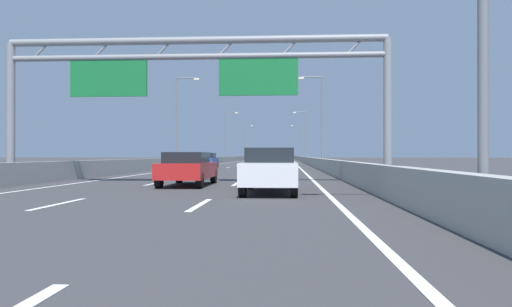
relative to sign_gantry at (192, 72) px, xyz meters
The scene contains 53 objects.
ground_plane 78.80m from the sign_gantry, 89.91° to the left, with size 260.00×260.00×0.00m, color #38383A.
lane_dash_left_1 10.21m from the sign_gantry, 100.76° to the right, with size 0.16×3.00×0.01m, color white.
lane_dash_left_2 5.11m from the sign_gantry, behind, with size 0.16×3.00×0.01m, color white.
lane_dash_left_3 10.48m from the sign_gantry, 100.40° to the left, with size 0.16×3.00×0.01m, color white.
lane_dash_left_4 18.86m from the sign_gantry, 95.29° to the left, with size 0.16×3.00×0.01m, color white.
lane_dash_left_5 27.63m from the sign_gantry, 93.54° to the left, with size 0.16×3.00×0.01m, color white.
lane_dash_left_6 36.51m from the sign_gantry, 92.66° to the left, with size 0.16×3.00×0.01m, color white.
lane_dash_left_7 45.44m from the sign_gantry, 92.13° to the left, with size 0.16×3.00×0.01m, color white.
lane_dash_left_8 54.40m from the sign_gantry, 91.78° to the left, with size 0.16×3.00×0.01m, color white.
lane_dash_left_9 63.36m from the sign_gantry, 91.52° to the left, with size 0.16×3.00×0.01m, color white.
lane_dash_left_10 72.34m from the sign_gantry, 91.33° to the left, with size 0.16×3.00×0.01m, color white.
lane_dash_left_11 81.32m from the sign_gantry, 91.19° to the left, with size 0.16×3.00×0.01m, color white.
lane_dash_left_12 90.30m from the sign_gantry, 91.07° to the left, with size 0.16×3.00×0.01m, color white.
lane_dash_left_13 99.29m from the sign_gantry, 90.97° to the left, with size 0.16×3.00×0.01m, color white.
lane_dash_left_14 108.28m from the sign_gantry, 90.89° to the left, with size 0.16×3.00×0.01m, color white.
lane_dash_left_15 117.27m from the sign_gantry, 90.82° to the left, with size 0.16×3.00×0.01m, color white.
lane_dash_left_16 126.26m from the sign_gantry, 90.76° to the left, with size 0.16×3.00×0.01m, color white.
lane_dash_left_17 135.25m from the sign_gantry, 90.71° to the left, with size 0.16×3.00×0.01m, color white.
lane_dash_right_1 10.26m from the sign_gantry, 77.76° to the right, with size 0.16×3.00×0.01m, color white.
lane_dash_right_2 5.20m from the sign_gantry, ahead, with size 0.16×3.00×0.01m, color white.
lane_dash_right_3 10.53m from the sign_gantry, 78.16° to the left, with size 0.16×3.00×0.01m, color white.
lane_dash_right_4 18.88m from the sign_gantry, 83.96° to the left, with size 0.16×3.00×0.01m, color white.
lane_dash_right_5 27.65m from the sign_gantry, 85.96° to the left, with size 0.16×3.00×0.01m, color white.
lane_dash_right_6 36.53m from the sign_gantry, 86.96° to the left, with size 0.16×3.00×0.01m, color white.
lane_dash_right_7 45.45m from the sign_gantry, 87.57° to the left, with size 0.16×3.00×0.01m, color white.
lane_dash_right_8 54.40m from the sign_gantry, 87.97° to the left, with size 0.16×3.00×0.01m, color white.
lane_dash_right_9 63.37m from the sign_gantry, 88.26° to the left, with size 0.16×3.00×0.01m, color white.
lane_dash_right_10 72.34m from the sign_gantry, 88.48° to the left, with size 0.16×3.00×0.01m, color white.
lane_dash_right_11 81.32m from the sign_gantry, 88.65° to the left, with size 0.16×3.00×0.01m, color white.
lane_dash_right_12 90.30m from the sign_gantry, 88.78° to the left, with size 0.16×3.00×0.01m, color white.
lane_dash_right_13 99.29m from the sign_gantry, 88.89° to the left, with size 0.16×3.00×0.01m, color white.
lane_dash_right_14 108.28m from the sign_gantry, 88.98° to the left, with size 0.16×3.00×0.01m, color white.
lane_dash_right_15 117.27m from the sign_gantry, 89.06° to the left, with size 0.16×3.00×0.01m, color white.
lane_dash_right_16 126.26m from the sign_gantry, 89.13° to the left, with size 0.16×3.00×0.01m, color white.
lane_dash_right_17 135.25m from the sign_gantry, 89.19° to the left, with size 0.16×3.00×0.01m, color white.
edge_line_left 67.03m from the sign_gantry, 94.40° to the left, with size 0.16×176.00×0.01m, color white.
edge_line_right 67.04m from the sign_gantry, 85.39° to the left, with size 0.16×176.00×0.01m, color white.
barrier_left 89.02m from the sign_gantry, 94.37° to the left, with size 0.45×220.00×0.95m.
barrier_right 89.04m from the sign_gantry, 85.47° to the left, with size 0.45×220.00×0.95m.
sign_gantry is the anchor object (origin of this frame).
streetlamp_left_mid 31.03m from the sign_gantry, 103.70° to the left, with size 2.58×0.28×9.50m.
streetlamp_right_mid 31.09m from the sign_gantry, 75.88° to the left, with size 2.58×0.28×9.50m.
streetlamp_left_far 71.99m from the sign_gantry, 95.86° to the left, with size 2.58×0.28×9.50m.
streetlamp_right_far 72.02m from the sign_gantry, 83.95° to the left, with size 2.58×0.28×9.50m.
streetlamp_left_distant 113.32m from the sign_gantry, 93.72° to the left, with size 2.58×0.28×9.50m.
streetlamp_right_distant 113.34m from the sign_gantry, 86.16° to the left, with size 2.58×0.28×9.50m.
green_car 53.62m from the sign_gantry, 85.99° to the left, with size 1.85×4.37×1.41m.
white_car 7.23m from the sign_gantry, 53.73° to the right, with size 1.73×4.54×1.47m.
yellow_car 58.30m from the sign_gantry, 90.10° to the left, with size 1.85×4.70×1.37m.
blue_car 25.47m from the sign_gantry, 98.02° to the left, with size 1.82×4.52×1.44m.
silver_car 89.83m from the sign_gantry, 92.17° to the left, with size 1.81×4.25×1.57m.
orange_car 117.08m from the sign_gantry, 88.13° to the left, with size 1.76×4.39×1.41m.
red_car 4.31m from the sign_gantry, 85.97° to the right, with size 1.76×4.55×1.36m.
Camera 1 is at (3.95, 0.44, 1.25)m, focal length 34.34 mm.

